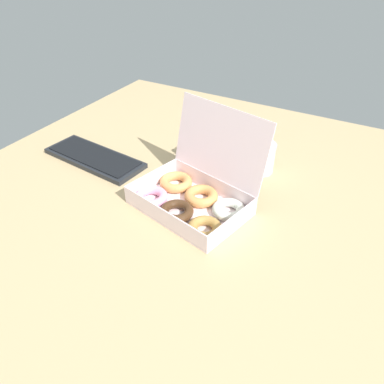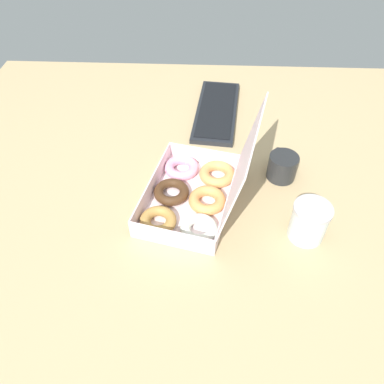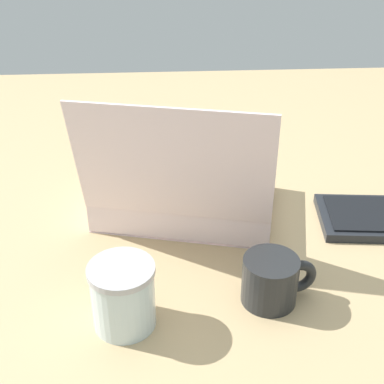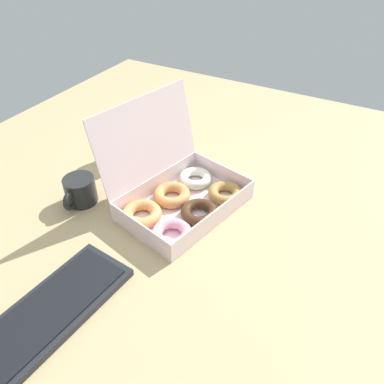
{
  "view_description": "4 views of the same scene",
  "coord_description": "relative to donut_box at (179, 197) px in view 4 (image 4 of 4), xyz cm",
  "views": [
    {
      "loc": [
        42.0,
        -82.38,
        74.38
      ],
      "look_at": [
        -4.83,
        1.19,
        5.14
      ],
      "focal_mm": 35.0,
      "sensor_mm": 36.0,
      "label": 1
    },
    {
      "loc": [
        71.49,
        3.37,
        81.85
      ],
      "look_at": [
        -3.51,
        0.09,
        4.93
      ],
      "focal_mm": 35.0,
      "sensor_mm": 36.0,
      "label": 2
    },
    {
      "loc": [
        0.29,
        93.26,
        60.66
      ],
      "look_at": [
        -5.44,
        -2.05,
        3.21
      ],
      "focal_mm": 50.0,
      "sensor_mm": 36.0,
      "label": 3
    },
    {
      "loc": [
        -75.88,
        -42.39,
        71.54
      ],
      "look_at": [
        -2.57,
        -1.85,
        4.99
      ],
      "focal_mm": 35.0,
      "sensor_mm": 36.0,
      "label": 4
    }
  ],
  "objects": [
    {
      "name": "keyboard",
      "position": [
        -46.47,
        6.35,
        -2.56
      ],
      "size": [
        41.9,
        18.98,
        2.2
      ],
      "color": "black",
      "rests_on": "ground_plane"
    },
    {
      "name": "donut_box",
      "position": [
        0.0,
        0.0,
        0.0
      ],
      "size": [
        40.59,
        36.08,
        29.38
      ],
      "color": "white",
      "rests_on": "ground_plane"
    },
    {
      "name": "glass_jar",
      "position": [
        11.55,
        30.51,
        1.92
      ],
      "size": [
        10.16,
        10.16,
        10.99
      ],
      "color": "silver",
      "rests_on": "ground_plane"
    },
    {
      "name": "coffee_mug",
      "position": [
        -12.11,
        26.57,
        0.54
      ],
      "size": [
        12.52,
        9.06,
        8.12
      ],
      "color": "#242628",
      "rests_on": "ground_plane"
    },
    {
      "name": "ground_plane",
      "position": [
        4.8,
        -1.08,
        -4.63
      ],
      "size": [
        180.0,
        180.0,
        2.0
      ],
      "primitive_type": "cube",
      "color": "tan"
    }
  ]
}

